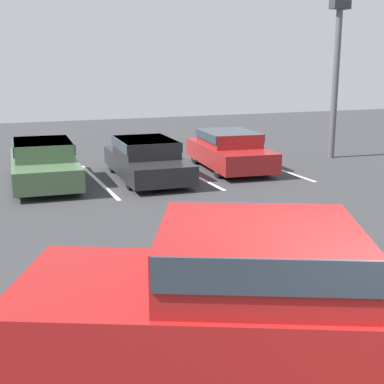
{
  "coord_description": "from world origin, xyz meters",
  "views": [
    {
      "loc": [
        -3.53,
        -3.47,
        3.41
      ],
      "look_at": [
        0.22,
        5.85,
        1.0
      ],
      "focal_mm": 50.0,
      "sensor_mm": 36.0,
      "label": 1
    }
  ],
  "objects_px": {
    "pickup_truck": "(286,312)",
    "parked_sedan_b": "(146,158)",
    "parked_sedan_a": "(44,161)",
    "light_post": "(336,69)",
    "parked_sedan_c": "(229,149)"
  },
  "relations": [
    {
      "from": "pickup_truck",
      "to": "parked_sedan_a",
      "type": "relative_size",
      "value": 1.28
    },
    {
      "from": "parked_sedan_a",
      "to": "light_post",
      "type": "bearing_deg",
      "value": 97.01
    },
    {
      "from": "pickup_truck",
      "to": "parked_sedan_a",
      "type": "bearing_deg",
      "value": 120.63
    },
    {
      "from": "parked_sedan_c",
      "to": "light_post",
      "type": "relative_size",
      "value": 0.79
    },
    {
      "from": "pickup_truck",
      "to": "parked_sedan_a",
      "type": "distance_m",
      "value": 11.45
    },
    {
      "from": "parked_sedan_b",
      "to": "parked_sedan_c",
      "type": "relative_size",
      "value": 1.03
    },
    {
      "from": "parked_sedan_b",
      "to": "parked_sedan_c",
      "type": "height_order",
      "value": "parked_sedan_c"
    },
    {
      "from": "pickup_truck",
      "to": "parked_sedan_b",
      "type": "relative_size",
      "value": 1.29
    },
    {
      "from": "pickup_truck",
      "to": "parked_sedan_c",
      "type": "distance_m",
      "value": 12.45
    },
    {
      "from": "parked_sedan_a",
      "to": "light_post",
      "type": "xyz_separation_m",
      "value": [
        10.51,
        0.66,
        2.58
      ]
    },
    {
      "from": "pickup_truck",
      "to": "parked_sedan_b",
      "type": "distance_m",
      "value": 11.2
    },
    {
      "from": "parked_sedan_a",
      "to": "parked_sedan_c",
      "type": "distance_m",
      "value": 5.99
    },
    {
      "from": "parked_sedan_b",
      "to": "light_post",
      "type": "distance_m",
      "value": 8.03
    },
    {
      "from": "pickup_truck",
      "to": "parked_sedan_a",
      "type": "height_order",
      "value": "pickup_truck"
    },
    {
      "from": "pickup_truck",
      "to": "parked_sedan_b",
      "type": "bearing_deg",
      "value": 105.41
    }
  ]
}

